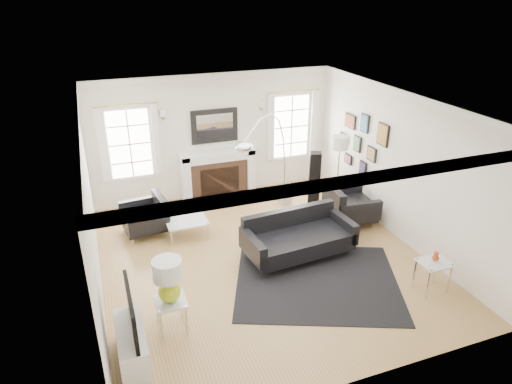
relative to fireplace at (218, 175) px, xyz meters
name	(u,v)px	position (x,y,z in m)	size (l,w,h in m)	color
floor	(262,258)	(0.00, -2.79, -0.54)	(6.00, 6.00, 0.00)	olive
back_wall	(214,136)	(0.00, 0.21, 0.86)	(5.50, 0.04, 2.80)	silver
front_wall	(359,290)	(0.00, -5.79, 0.86)	(5.50, 0.04, 2.80)	silver
left_wall	(89,213)	(-2.75, -2.79, 0.86)	(0.04, 6.00, 2.80)	silver
right_wall	(400,167)	(2.75, -2.79, 0.86)	(0.04, 6.00, 2.80)	silver
ceiling	(263,105)	(0.00, -2.79, 2.26)	(5.50, 6.00, 0.02)	white
crown_molding	(263,108)	(0.00, -2.79, 2.20)	(5.50, 6.00, 0.12)	white
fireplace	(218,175)	(0.00, 0.00, 0.00)	(1.70, 0.69, 1.11)	white
mantel_mirror	(215,126)	(0.00, 0.16, 1.11)	(1.05, 0.07, 0.75)	black
window_left	(130,144)	(-1.85, 0.16, 0.92)	(1.24, 0.15, 1.62)	white
window_right	(291,126)	(1.85, 0.16, 0.92)	(1.24, 0.15, 1.62)	white
gallery_wall	(362,140)	(2.72, -1.50, 0.99)	(0.04, 1.73, 1.29)	black
tv_unit	(132,341)	(-2.44, -4.49, -0.21)	(0.35, 1.00, 1.09)	white
area_rug	(317,281)	(0.61, -3.75, -0.54)	(2.64, 2.20, 0.01)	black
sofa	(297,237)	(0.64, -2.86, -0.19)	(2.03, 1.06, 0.64)	black
armchair_left	(147,217)	(-1.78, -1.10, -0.20)	(0.91, 0.99, 0.61)	black
armchair_right	(348,206)	(2.13, -2.10, -0.17)	(0.99, 1.08, 0.67)	black
coffee_table	(185,220)	(-1.09, -1.44, -0.23)	(0.78, 0.78, 0.35)	silver
side_table_left	(171,307)	(-1.85, -4.04, -0.17)	(0.43, 0.43, 0.48)	silver
nesting_table	(434,268)	(2.20, -4.59, -0.12)	(0.48, 0.41, 0.53)	silver
gourd_lamp	(168,278)	(-1.85, -4.04, 0.31)	(0.41, 0.41, 0.66)	#B9CF19
orange_vase	(436,257)	(2.20, -4.59, 0.09)	(0.11, 0.11, 0.17)	#B13C16
arc_floor_lamp	(266,161)	(0.67, -1.25, 0.69)	(1.61, 1.49, 2.28)	silver
stick_floor_lamp	(340,147)	(2.20, -1.51, 0.91)	(0.34, 0.34, 1.67)	#B2953D
speaker_tower	(314,179)	(1.88, -1.08, 0.06)	(0.24, 0.24, 1.21)	black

